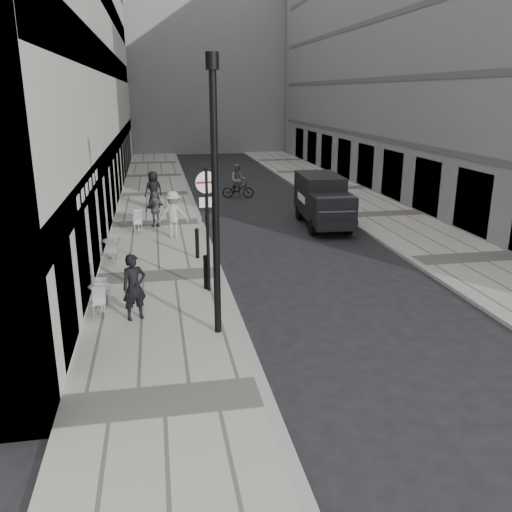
% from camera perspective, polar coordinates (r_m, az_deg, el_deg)
% --- Properties ---
extents(ground, '(120.00, 120.00, 0.00)m').
position_cam_1_polar(ground, '(9.16, 4.57, -23.09)').
color(ground, black).
rests_on(ground, ground).
extents(sidewalk, '(4.00, 60.00, 0.12)m').
position_cam_1_polar(sidewalk, '(25.43, -10.38, 3.33)').
color(sidewalk, '#9F9990').
rests_on(sidewalk, ground).
extents(far_sidewalk, '(4.00, 60.00, 0.12)m').
position_cam_1_polar(far_sidewalk, '(27.68, 13.07, 4.26)').
color(far_sidewalk, '#9F9990').
rests_on(far_sidewalk, ground).
extents(building_left, '(4.00, 45.00, 18.00)m').
position_cam_1_polar(building_left, '(31.68, -19.21, 21.62)').
color(building_left, beige).
rests_on(building_left, ground).
extents(building_right, '(6.00, 45.00, 20.00)m').
position_cam_1_polar(building_right, '(35.33, 17.83, 22.78)').
color(building_right, slate).
rests_on(building_right, ground).
extents(building_far, '(24.00, 16.00, 22.00)m').
position_cam_1_polar(building_far, '(63.06, -7.88, 21.32)').
color(building_far, slate).
rests_on(building_far, ground).
extents(walking_man, '(0.76, 0.63, 1.77)m').
position_cam_1_polar(walking_man, '(14.49, -12.70, -3.22)').
color(walking_man, black).
rests_on(walking_man, sidewalk).
extents(sign_post, '(0.64, 0.14, 3.72)m').
position_cam_1_polar(sign_post, '(15.84, -5.17, 4.47)').
color(sign_post, black).
rests_on(sign_post, sidewalk).
extents(lamppost, '(0.30, 0.30, 6.60)m').
position_cam_1_polar(lamppost, '(12.68, -4.34, 7.33)').
color(lamppost, black).
rests_on(lamppost, sidewalk).
extents(bollard_near, '(0.14, 0.14, 1.03)m').
position_cam_1_polar(bollard_near, '(19.62, -6.21, 1.25)').
color(bollard_near, black).
rests_on(bollard_near, sidewalk).
extents(bollard_far, '(0.13, 0.13, 1.00)m').
position_cam_1_polar(bollard_far, '(16.51, -5.31, -1.79)').
color(bollard_far, black).
rests_on(bollard_far, sidewalk).
extents(panel_van, '(2.08, 4.92, 2.27)m').
position_cam_1_polar(panel_van, '(24.88, 7.02, 6.05)').
color(panel_van, black).
rests_on(panel_van, ground).
extents(cyclist, '(1.90, 0.97, 1.96)m').
position_cam_1_polar(cyclist, '(31.60, -1.91, 7.50)').
color(cyclist, black).
rests_on(cyclist, ground).
extents(pedestrian_a, '(1.00, 0.73, 1.58)m').
position_cam_1_polar(pedestrian_a, '(24.50, -10.52, 4.85)').
color(pedestrian_a, '#555459').
rests_on(pedestrian_a, sidewalk).
extents(pedestrian_b, '(1.35, 0.94, 1.92)m').
position_cam_1_polar(pedestrian_b, '(22.57, -8.71, 4.36)').
color(pedestrian_b, '#9D9990').
rests_on(pedestrian_b, sidewalk).
extents(pedestrian_c, '(1.10, 0.94, 1.92)m').
position_cam_1_polar(pedestrian_c, '(28.56, -10.73, 6.86)').
color(pedestrian_c, black).
rests_on(pedestrian_c, sidewalk).
extents(cafe_table_near, '(0.63, 1.41, 0.81)m').
position_cam_1_polar(cafe_table_near, '(15.49, -16.03, -4.03)').
color(cafe_table_near, silver).
rests_on(cafe_table_near, sidewalk).
extents(cafe_table_mid, '(0.66, 1.50, 0.85)m').
position_cam_1_polar(cafe_table_mid, '(20.03, -14.88, 0.84)').
color(cafe_table_mid, '#BAB9BC').
rests_on(cafe_table_mid, sidewalk).
extents(cafe_table_far, '(0.66, 1.50, 0.85)m').
position_cam_1_polar(cafe_table_far, '(24.16, -12.31, 3.71)').
color(cafe_table_far, silver).
rests_on(cafe_table_far, sidewalk).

